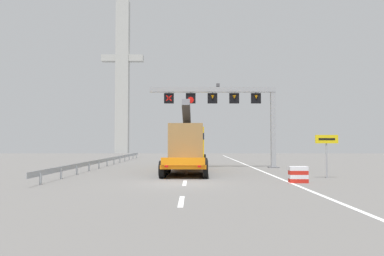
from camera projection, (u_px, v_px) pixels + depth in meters
The scene contains 9 objects.
ground at pixel (179, 184), 19.60m from camera, with size 112.00×112.00×0.00m, color slate.
lane_markings at pixel (190, 160), 47.69m from camera, with size 0.20×70.83×0.01m.
edge_line_right at pixel (256, 168), 31.57m from camera, with size 0.20×63.00×0.01m, color silver.
overhead_lane_gantry at pixel (231, 102), 32.34m from camera, with size 11.44×0.90×7.49m.
heavy_haul_truck_orange at pixel (190, 145), 29.90m from camera, with size 3.38×14.13×5.30m.
exit_sign_yellow at pixel (328, 146), 22.59m from camera, with size 1.42×0.15×2.70m.
crash_barrier_striped at pixel (300, 175), 19.98m from camera, with size 1.01×0.51×0.90m.
guardrail_left at pixel (112, 160), 35.65m from camera, with size 0.13×36.03×0.76m.
bridge_pylon_distant at pixel (124, 75), 78.83m from camera, with size 9.00×2.00×33.14m.
Camera 1 is at (0.79, -19.70, 2.20)m, focal length 33.97 mm.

